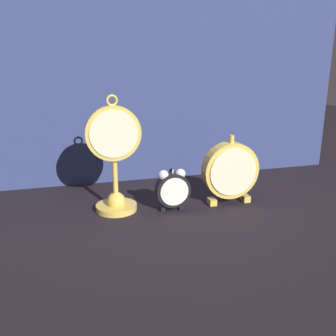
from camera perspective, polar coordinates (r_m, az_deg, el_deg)
ground_plane at (r=1.01m, az=1.20°, el=-7.09°), size 4.00×4.00×0.00m
fabric_backdrop_drape at (r=1.24m, az=-3.08°, el=14.71°), size 1.36×0.01×0.73m
pocket_watch_on_stand at (r=1.00m, az=-8.13°, el=0.46°), size 0.15×0.11×0.31m
alarm_clock_twin_bell at (r=1.01m, az=0.62°, el=-3.08°), size 0.09×0.03×0.12m
mantel_clock_silver at (r=1.07m, az=9.48°, el=-0.42°), size 0.16×0.04×0.20m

